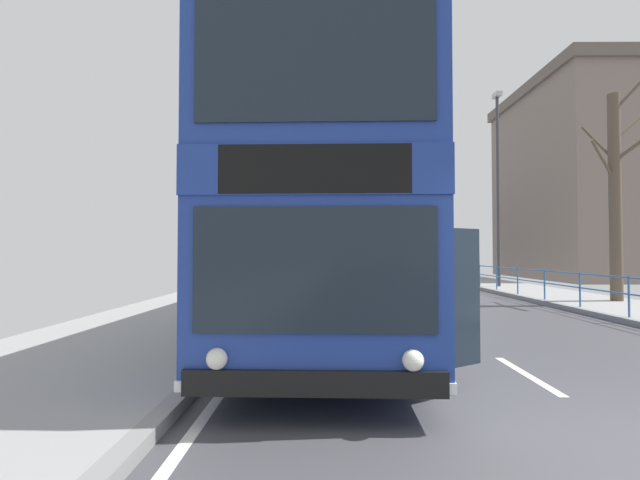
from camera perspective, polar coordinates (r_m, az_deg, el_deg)
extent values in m
cube|color=silver|center=(7.14, 23.90, -14.77)|extent=(0.12, 2.00, 0.00)
cube|color=silver|center=(11.63, 14.27, -9.69)|extent=(0.12, 2.00, 0.00)
cube|color=silver|center=(16.30, 10.17, -7.38)|extent=(0.12, 2.00, 0.00)
cube|color=silver|center=(21.03, 7.93, -6.08)|extent=(0.12, 2.00, 0.00)
cube|color=silver|center=(25.78, 6.51, -5.26)|extent=(0.12, 2.00, 0.00)
cube|color=silver|center=(30.55, 5.54, -4.69)|extent=(0.12, 2.00, 0.00)
cube|color=silver|center=(35.33, 4.83, -4.28)|extent=(0.12, 2.00, 0.00)
cube|color=silver|center=(40.11, 4.30, -3.96)|extent=(0.12, 2.00, 0.00)
cube|color=silver|center=(44.90, 3.87, -3.71)|extent=(0.12, 2.00, 0.00)
cube|color=silver|center=(49.68, 3.53, -3.51)|extent=(0.12, 2.00, 0.00)
cube|color=silver|center=(54.47, 3.25, -3.34)|extent=(0.12, 2.00, 0.00)
cube|color=silver|center=(4.29, -17.34, -24.06)|extent=(0.12, 133.00, 0.00)
cube|color=gray|center=(4.38, -22.06, -22.61)|extent=(0.20, 140.00, 0.14)
cube|color=navy|center=(10.03, 0.76, -3.76)|extent=(2.87, 11.45, 1.84)
cube|color=navy|center=(10.05, 0.76, 2.86)|extent=(2.89, 11.51, 0.48)
cube|color=navy|center=(10.19, 0.76, 8.92)|extent=(2.87, 11.45, 1.68)
cube|color=navy|center=(10.39, 0.75, 13.70)|extent=(2.79, 11.11, 0.08)
cube|color=#19232D|center=(4.32, -0.70, -3.67)|extent=(2.26, 0.09, 1.18)
cube|color=black|center=(4.38, -0.70, 8.69)|extent=(1.80, 0.08, 0.46)
cube|color=#19232D|center=(4.70, -0.69, 21.75)|extent=(2.26, 0.09, 1.28)
cube|color=black|center=(4.47, -0.71, -17.12)|extent=(2.44, 0.14, 0.24)
cube|color=silver|center=(10.10, 0.76, -8.65)|extent=(2.90, 11.51, 0.10)
cube|color=#19232D|center=(10.36, 7.99, -2.25)|extent=(0.26, 8.88, 0.96)
cube|color=#19232D|center=(10.27, 8.12, 9.34)|extent=(0.29, 10.24, 1.01)
cube|color=#19232D|center=(10.41, -6.38, -2.26)|extent=(0.26, 8.88, 0.96)
cube|color=#19232D|center=(10.31, -6.57, 9.28)|extent=(0.29, 10.24, 1.01)
sphere|color=white|center=(4.46, 11.29, -14.22)|extent=(0.21, 0.21, 0.20)
sphere|color=white|center=(4.54, -12.49, -13.99)|extent=(0.21, 0.21, 0.20)
cube|color=#19232D|center=(5.57, 16.24, -6.75)|extent=(0.69, 0.47, 1.58)
cube|color=black|center=(5.79, 12.22, -6.58)|extent=(0.12, 0.90, 1.58)
cylinder|color=black|center=(6.70, 11.00, -11.25)|extent=(0.33, 1.05, 1.04)
cylinder|color=black|center=(6.77, -10.54, -11.16)|extent=(0.33, 1.05, 1.04)
cylinder|color=black|center=(13.90, 6.20, -6.25)|extent=(0.33, 1.05, 1.04)
cylinder|color=black|center=(13.93, -4.06, -6.25)|extent=(0.33, 1.05, 1.04)
cube|color=navy|center=(34.93, 9.46, -1.51)|extent=(2.82, 10.96, 2.75)
cube|color=#19232D|center=(34.78, 7.35, -0.89)|extent=(0.25, 9.26, 1.32)
cube|color=#19232D|center=(35.13, 11.53, -0.88)|extent=(0.25, 9.26, 1.32)
cube|color=#19232D|center=(40.35, 8.41, -1.14)|extent=(2.19, 0.08, 1.65)
cylinder|color=black|center=(38.24, 6.95, -3.35)|extent=(0.30, 0.97, 0.96)
cylinder|color=black|center=(38.54, 10.58, -3.32)|extent=(0.30, 0.97, 0.96)
cylinder|color=black|center=(31.18, 8.13, -3.74)|extent=(0.30, 0.97, 0.96)
cylinder|color=black|center=(31.55, 12.57, -3.70)|extent=(0.30, 0.97, 0.96)
cylinder|color=#386BA8|center=(13.23, 33.56, -5.76)|extent=(0.05, 0.05, 0.98)
cylinder|color=#386BA8|center=(15.02, 29.17, -5.29)|extent=(0.05, 0.05, 0.98)
cylinder|color=#386BA8|center=(16.87, 25.74, -4.91)|extent=(0.05, 0.05, 0.98)
cylinder|color=#386BA8|center=(18.78, 23.00, -4.59)|extent=(0.05, 0.05, 0.98)
cylinder|color=#386BA8|center=(20.72, 20.77, -4.32)|extent=(0.05, 0.05, 0.98)
cylinder|color=#386BA8|center=(22.68, 18.93, -4.10)|extent=(0.05, 0.05, 0.98)
cylinder|color=#386BA8|center=(24.67, 17.38, -3.90)|extent=(0.05, 0.05, 0.98)
cylinder|color=#386BA8|center=(14.99, 29.15, -3.62)|extent=(0.04, 20.87, 0.04)
cylinder|color=#386BA8|center=(15.01, 29.17, -5.11)|extent=(0.04, 20.87, 0.04)
cylinder|color=#38383D|center=(22.96, 20.93, 5.57)|extent=(0.14, 0.14, 8.67)
cube|color=#B2B2AD|center=(23.92, 20.82, 16.22)|extent=(0.28, 0.60, 0.20)
cylinder|color=brown|center=(42.30, 12.62, -0.09)|extent=(0.32, 0.32, 5.21)
cylinder|color=brown|center=(41.82, 11.91, 2.02)|extent=(1.30, 0.94, 0.84)
cylinder|color=brown|center=(42.01, 12.31, 3.65)|extent=(0.71, 0.89, 1.30)
cylinder|color=brown|center=(42.84, 13.50, 1.90)|extent=(1.59, 0.75, 1.51)
cylinder|color=brown|center=(42.87, 13.25, 4.00)|extent=(1.24, 0.67, 2.05)
cylinder|color=brown|center=(41.98, 12.83, 1.60)|extent=(0.22, 0.85, 1.43)
cylinder|color=brown|center=(41.87, 12.82, 1.69)|extent=(0.22, 1.09, 0.91)
cylinder|color=brown|center=(17.62, 32.36, 4.49)|extent=(0.37, 0.37, 6.60)
cylinder|color=brown|center=(17.38, 31.32, 8.26)|extent=(1.01, 0.46, 1.31)
cylinder|color=brown|center=(18.62, 32.22, 9.05)|extent=(0.88, 1.42, 0.88)
cylinder|color=brown|center=(18.28, 34.13, 15.15)|extent=(1.10, 0.76, 1.36)
cylinder|color=brown|center=(18.01, 30.83, 10.09)|extent=(0.74, 0.79, 1.30)
cylinder|color=brown|center=(18.42, 33.51, 11.38)|extent=(1.21, 0.42, 0.99)
cylinder|color=brown|center=(33.19, 14.62, 0.23)|extent=(0.37, 0.37, 5.08)
cylinder|color=brown|center=(33.65, 13.05, 3.95)|extent=(1.67, 1.14, 1.04)
cylinder|color=brown|center=(34.06, 14.71, 4.19)|extent=(0.56, 1.41, 0.86)
cylinder|color=brown|center=(33.85, 14.52, 4.77)|extent=(0.28, 1.06, 1.79)
cylinder|color=brown|center=(32.68, 14.49, 3.13)|extent=(0.53, 1.23, 1.69)
cube|color=slate|center=(36.24, 31.81, 5.57)|extent=(10.87, 12.30, 12.05)
cube|color=#5F534B|center=(37.55, 31.66, 15.27)|extent=(11.31, 12.79, 0.70)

